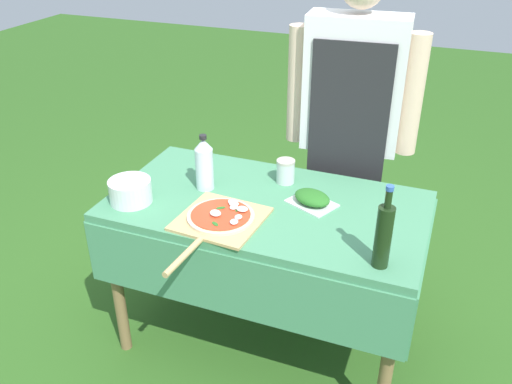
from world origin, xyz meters
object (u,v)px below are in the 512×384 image
object	(u,v)px
water_bottle	(204,164)
pizza_on_peel	(220,219)
person_cook	(351,117)
oil_bottle	(384,235)
sauce_jar	(286,173)
prep_table	(267,224)
herb_container	(312,198)
mixing_tub	(130,191)

from	to	relation	value
water_bottle	pizza_on_peel	bearing A→B (deg)	-52.93
person_cook	water_bottle	size ratio (longest dim) A/B	6.56
oil_bottle	pizza_on_peel	bearing A→B (deg)	175.02
pizza_on_peel	sauce_jar	bearing A→B (deg)	75.86
prep_table	water_bottle	xyz separation A→B (m)	(-0.29, 0.02, 0.22)
person_cook	pizza_on_peel	world-z (taller)	person_cook
pizza_on_peel	sauce_jar	xyz separation A→B (m)	(0.13, 0.40, 0.03)
herb_container	pizza_on_peel	bearing A→B (deg)	-138.49
water_bottle	herb_container	xyz separation A→B (m)	(0.47, 0.03, -0.09)
pizza_on_peel	sauce_jar	world-z (taller)	sauce_jar
prep_table	pizza_on_peel	distance (m)	0.27
herb_container	sauce_jar	distance (m)	0.22
prep_table	mixing_tub	distance (m)	0.58
oil_bottle	person_cook	bearing A→B (deg)	110.12
prep_table	herb_container	distance (m)	0.23
person_cook	water_bottle	bearing A→B (deg)	41.33
person_cook	sauce_jar	size ratio (longest dim) A/B	15.40
prep_table	person_cook	bearing A→B (deg)	68.24
person_cook	sauce_jar	bearing A→B (deg)	55.15
person_cook	pizza_on_peel	size ratio (longest dim) A/B	2.91
herb_container	prep_table	bearing A→B (deg)	-162.31
person_cook	mixing_tub	size ratio (longest dim) A/B	9.32
pizza_on_peel	mixing_tub	size ratio (longest dim) A/B	3.20
person_cook	sauce_jar	world-z (taller)	person_cook
oil_bottle	mixing_tub	size ratio (longest dim) A/B	1.78
pizza_on_peel	oil_bottle	world-z (taller)	oil_bottle
mixing_tub	person_cook	bearing A→B (deg)	44.62
herb_container	person_cook	bearing A→B (deg)	85.39
herb_container	sauce_jar	bearing A→B (deg)	138.75
water_bottle	sauce_jar	distance (m)	0.36
oil_bottle	mixing_tub	distance (m)	1.04
oil_bottle	sauce_jar	xyz separation A→B (m)	(-0.49, 0.46, -0.08)
mixing_tub	herb_container	bearing A→B (deg)	19.51
water_bottle	mixing_tub	distance (m)	0.33
water_bottle	herb_container	size ratio (longest dim) A/B	1.09
prep_table	person_cook	size ratio (longest dim) A/B	0.81
prep_table	oil_bottle	world-z (taller)	oil_bottle
water_bottle	mixing_tub	size ratio (longest dim) A/B	1.42
pizza_on_peel	mixing_tub	world-z (taller)	mixing_tub
oil_bottle	water_bottle	xyz separation A→B (m)	(-0.80, 0.28, -0.01)
pizza_on_peel	person_cook	bearing A→B (deg)	69.91
sauce_jar	prep_table	bearing A→B (deg)	-93.98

